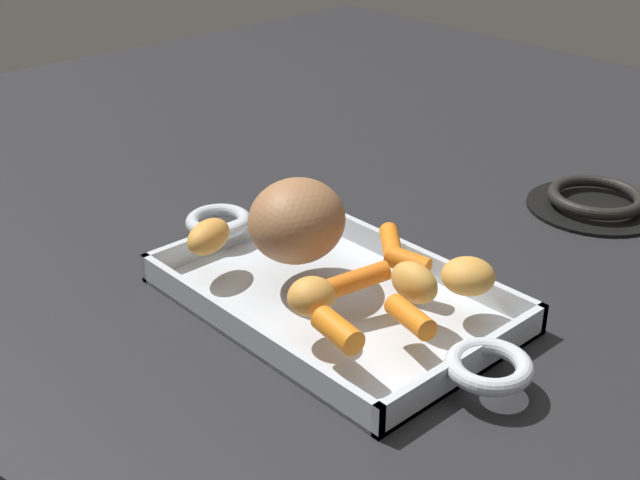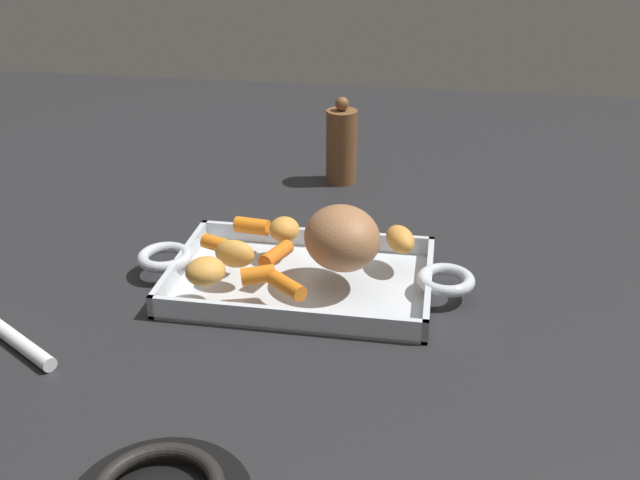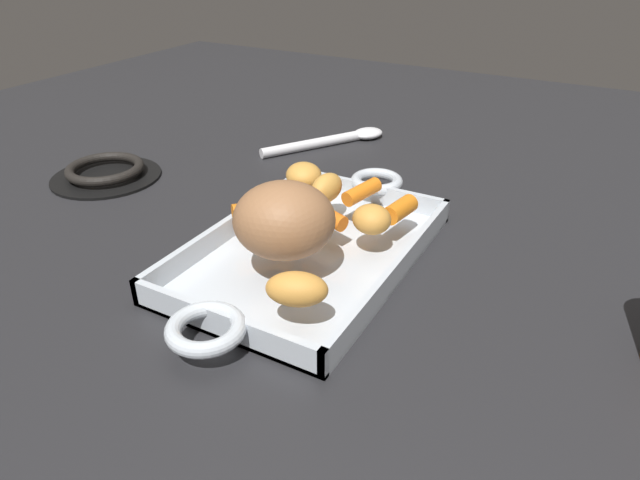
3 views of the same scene
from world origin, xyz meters
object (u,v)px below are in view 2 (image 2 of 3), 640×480
object	(u,v)px
baby_carrot_northeast	(222,245)
potato_halved	(205,271)
baby_carrot_short	(258,275)
pepper_mill	(340,145)
pork_roast	(342,238)
baby_carrot_southeast	(252,226)
potato_near_roast	(400,239)
baby_carrot_long	(285,285)
roasting_dish	(301,279)
potato_golden_small	(284,229)
potato_whole	(235,254)
baby_carrot_center_right	(277,254)

from	to	relation	value
baby_carrot_northeast	potato_halved	bearing A→B (deg)	92.78
baby_carrot_short	pepper_mill	bearing A→B (deg)	-95.29
pork_roast	baby_carrot_southeast	bearing A→B (deg)	-28.86
baby_carrot_northeast	potato_near_roast	bearing A→B (deg)	-169.13
baby_carrot_long	potato_halved	size ratio (longest dim) A/B	1.24
pork_roast	pepper_mill	xyz separation A→B (m)	(0.06, -0.38, -0.01)
roasting_dish	potato_golden_small	bearing A→B (deg)	-59.90
potato_near_roast	baby_carrot_long	bearing A→B (deg)	45.83
baby_carrot_northeast	baby_carrot_long	xyz separation A→B (m)	(-0.11, 0.09, -0.00)
baby_carrot_northeast	potato_whole	world-z (taller)	potato_whole
baby_carrot_southeast	potato_golden_small	distance (m)	0.05
baby_carrot_northeast	potato_whole	distance (m)	0.05
baby_carrot_center_right	potato_golden_small	world-z (taller)	potato_golden_small
pork_roast	baby_carrot_short	xyz separation A→B (m)	(0.10, 0.06, -0.03)
baby_carrot_northeast	baby_carrot_southeast	bearing A→B (deg)	-112.30
roasting_dish	potato_whole	bearing A→B (deg)	15.83
baby_carrot_short	potato_whole	size ratio (longest dim) A/B	0.81
pepper_mill	roasting_dish	bearing A→B (deg)	90.45
potato_golden_small	potato_whole	bearing A→B (deg)	60.70
pork_roast	potato_golden_small	xyz separation A→B (m)	(0.09, -0.06, -0.02)
roasting_dish	potato_whole	xyz separation A→B (m)	(0.08, 0.02, 0.04)
baby_carrot_short	baby_carrot_center_right	bearing A→B (deg)	-99.37
pork_roast	baby_carrot_short	distance (m)	0.12
potato_golden_small	pork_roast	bearing A→B (deg)	145.26
pork_roast	roasting_dish	bearing A→B (deg)	-0.69
baby_carrot_center_right	potato_halved	xyz separation A→B (m)	(0.08, 0.08, 0.01)
baby_carrot_southeast	baby_carrot_short	size ratio (longest dim) A/B	1.14
baby_carrot_short	potato_halved	size ratio (longest dim) A/B	0.84
potato_golden_small	potato_whole	xyz separation A→B (m)	(0.05, 0.09, 0.00)
pork_roast	potato_near_roast	xyz separation A→B (m)	(-0.07, -0.06, -0.03)
baby_carrot_northeast	pepper_mill	size ratio (longest dim) A/B	0.37
pork_roast	potato_whole	world-z (taller)	pork_roast
baby_carrot_long	potato_halved	distance (m)	0.10
baby_carrot_long	pork_roast	bearing A→B (deg)	-128.05
potato_golden_small	pepper_mill	size ratio (longest dim) A/B	0.29
potato_near_roast	baby_carrot_southeast	bearing A→B (deg)	-4.83
potato_near_roast	baby_carrot_short	bearing A→B (deg)	34.86
baby_carrot_long	potato_halved	world-z (taller)	potato_halved
potato_halved	potato_whole	distance (m)	0.06
roasting_dish	potato_near_roast	size ratio (longest dim) A/B	7.66
baby_carrot_northeast	pepper_mill	xyz separation A→B (m)	(-0.11, -0.37, 0.02)
pepper_mill	baby_carrot_short	bearing A→B (deg)	84.71
pork_roast	baby_carrot_southeast	size ratio (longest dim) A/B	2.21
roasting_dish	pepper_mill	size ratio (longest dim) A/B	2.95
baby_carrot_long	potato_near_roast	bearing A→B (deg)	-134.17
pork_roast	baby_carrot_short	size ratio (longest dim) A/B	2.53
baby_carrot_southeast	potato_whole	xyz separation A→B (m)	(-0.00, 0.10, 0.01)
baby_carrot_center_right	baby_carrot_northeast	bearing A→B (deg)	-7.75
potato_golden_small	potato_halved	bearing A→B (deg)	61.65
baby_carrot_southeast	potato_halved	size ratio (longest dim) A/B	0.96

